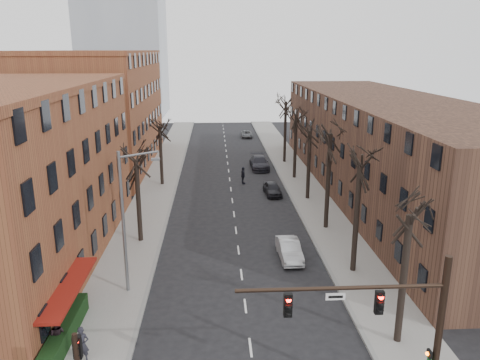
{
  "coord_description": "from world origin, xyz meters",
  "views": [
    {
      "loc": [
        -1.65,
        -16.54,
        14.63
      ],
      "look_at": [
        0.41,
        21.36,
        4.0
      ],
      "focal_mm": 35.0,
      "sensor_mm": 36.0,
      "label": 1
    }
  ],
  "objects": [
    {
      "name": "tree_right_f",
      "position": [
        7.6,
        44.0,
        0.0
      ],
      "size": [
        5.2,
        5.2,
        11.6
      ],
      "primitive_type": null,
      "color": "black",
      "rests_on": "ground"
    },
    {
      "name": "hedge",
      "position": [
        -9.5,
        5.0,
        0.65
      ],
      "size": [
        0.8,
        6.0,
        1.0
      ],
      "primitive_type": "cube",
      "color": "black",
      "rests_on": "sidewalk_left"
    },
    {
      "name": "pedestrian_a",
      "position": [
        -8.13,
        3.19,
        1.05
      ],
      "size": [
        0.66,
        0.44,
        1.8
      ],
      "primitive_type": "imported",
      "rotation": [
        0.0,
        0.0,
        0.01
      ],
      "color": "black",
      "rests_on": "sidewalk_left"
    },
    {
      "name": "tree_left_a",
      "position": [
        -7.6,
        18.0,
        0.0
      ],
      "size": [
        5.2,
        5.2,
        9.5
      ],
      "primitive_type": null,
      "color": "black",
      "rests_on": "ground"
    },
    {
      "name": "tree_right_b",
      "position": [
        7.6,
        12.0,
        0.0
      ],
      "size": [
        5.2,
        5.2,
        10.8
      ],
      "primitive_type": null,
      "color": "black",
      "rests_on": "ground"
    },
    {
      "name": "silver_sedan",
      "position": [
        3.6,
        14.33,
        0.69
      ],
      "size": [
        1.57,
        4.21,
        1.37
      ],
      "primitive_type": "imported",
      "rotation": [
        0.0,
        0.0,
        0.03
      ],
      "color": "#AEB1B5",
      "rests_on": "ground"
    },
    {
      "name": "tree_right_e",
      "position": [
        7.6,
        36.0,
        0.0
      ],
      "size": [
        5.2,
        5.2,
        10.8
      ],
      "primitive_type": null,
      "color": "black",
      "rests_on": "ground"
    },
    {
      "name": "signal_mast_arm",
      "position": [
        5.45,
        -1.0,
        4.4
      ],
      "size": [
        8.14,
        0.3,
        7.2
      ],
      "color": "black",
      "rests_on": "ground"
    },
    {
      "name": "sidewalk_left",
      "position": [
        -8.0,
        35.0,
        0.07
      ],
      "size": [
        4.0,
        90.0,
        0.15
      ],
      "primitive_type": "cube",
      "color": "gray",
      "rests_on": "ground"
    },
    {
      "name": "tree_right_c",
      "position": [
        7.6,
        20.0,
        0.0
      ],
      "size": [
        5.2,
        5.2,
        11.6
      ],
      "primitive_type": null,
      "color": "black",
      "rests_on": "ground"
    },
    {
      "name": "building_left_far",
      "position": [
        -16.0,
        44.0,
        7.0
      ],
      "size": [
        12.0,
        28.0,
        14.0
      ],
      "primitive_type": "cube",
      "color": "brown",
      "rests_on": "ground"
    },
    {
      "name": "sidewalk_right",
      "position": [
        8.0,
        35.0,
        0.07
      ],
      "size": [
        4.0,
        90.0,
        0.15
      ],
      "primitive_type": "cube",
      "color": "gray",
      "rests_on": "ground"
    },
    {
      "name": "parked_car_near",
      "position": [
        4.25,
        29.75,
        0.66
      ],
      "size": [
        1.86,
        4.0,
        1.33
      ],
      "primitive_type": "imported",
      "rotation": [
        0.0,
        0.0,
        0.08
      ],
      "color": "black",
      "rests_on": "ground"
    },
    {
      "name": "awning_left",
      "position": [
        -9.4,
        6.0,
        0.0
      ],
      "size": [
        1.2,
        7.0,
        0.15
      ],
      "primitive_type": "cube",
      "color": "maroon",
      "rests_on": "ground"
    },
    {
      "name": "tree_left_b",
      "position": [
        -7.6,
        34.0,
        0.0
      ],
      "size": [
        5.2,
        5.2,
        9.5
      ],
      "primitive_type": null,
      "color": "black",
      "rests_on": "ground"
    },
    {
      "name": "streetlight",
      "position": [
        -7.03,
        10.0,
        5.01
      ],
      "size": [
        2.45,
        0.22,
        9.03
      ],
      "color": "slate",
      "rests_on": "ground"
    },
    {
      "name": "tree_right_d",
      "position": [
        7.6,
        28.0,
        0.0
      ],
      "size": [
        5.2,
        5.2,
        10.0
      ],
      "primitive_type": null,
      "color": "black",
      "rests_on": "ground"
    },
    {
      "name": "parked_car_far",
      "position": [
        3.8,
        62.9,
        0.56
      ],
      "size": [
        1.88,
        4.01,
        1.11
      ],
      "primitive_type": "imported",
      "rotation": [
        0.0,
        0.0,
        -0.01
      ],
      "color": "slate",
      "rests_on": "ground"
    },
    {
      "name": "building_left_near",
      "position": [
        -16.0,
        15.0,
        6.0
      ],
      "size": [
        12.0,
        26.0,
        12.0
      ],
      "primitive_type": "cube",
      "color": "brown",
      "rests_on": "ground"
    },
    {
      "name": "tree_right_a",
      "position": [
        7.6,
        4.0,
        0.0
      ],
      "size": [
        5.2,
        5.2,
        10.0
      ],
      "primitive_type": null,
      "color": "black",
      "rests_on": "ground"
    },
    {
      "name": "parked_car_mid",
      "position": [
        3.93,
        40.85,
        0.78
      ],
      "size": [
        2.29,
        5.43,
        1.56
      ],
      "primitive_type": "imported",
      "rotation": [
        0.0,
        0.0,
        0.02
      ],
      "color": "#212129",
      "rests_on": "ground"
    },
    {
      "name": "pedestrian_crossing",
      "position": [
        1.45,
        34.0,
        0.97
      ],
      "size": [
        0.7,
        1.21,
        1.94
      ],
      "primitive_type": "imported",
      "rotation": [
        0.0,
        0.0,
        1.78
      ],
      "color": "black",
      "rests_on": "ground"
    },
    {
      "name": "pedestrian_b",
      "position": [
        -9.6,
        4.08,
        1.03
      ],
      "size": [
        0.85,
        0.67,
        1.76
      ],
      "primitive_type": "imported",
      "rotation": [
        0.0,
        0.0,
        3.14
      ],
      "color": "black",
      "rests_on": "sidewalk_left"
    },
    {
      "name": "building_right",
      "position": [
        16.0,
        30.0,
        5.0
      ],
      "size": [
        12.0,
        50.0,
        10.0
      ],
      "primitive_type": "cube",
      "color": "#523426",
      "rests_on": "ground"
    }
  ]
}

